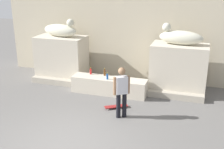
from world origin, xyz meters
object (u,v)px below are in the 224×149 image
Objects in this scene: statue_reclining_right at (180,37)px; bottle_brown at (105,73)px; skater at (122,90)px; skateboard at (116,106)px; bottle_blue at (107,77)px; bottle_red at (91,71)px; statue_reclining_left at (61,30)px.

bottle_brown is at bearing 19.49° from statue_reclining_right.
skater is at bearing 65.45° from statue_reclining_right.
bottle_blue reaches higher than skateboard.
bottle_red is (-1.47, 1.36, 0.68)m from skateboard.
statue_reclining_right reaches higher than bottle_blue.
skater is (-1.46, -2.70, -1.25)m from statue_reclining_right.
skateboard is at bearing -56.93° from bottle_blue.
skateboard is 3.04× the size of bottle_blue.
statue_reclining_left is at bearing 108.33° from skater.
bottle_blue is 0.88m from bottle_red.
statue_reclining_left is at bearing 3.99° from statue_reclining_right.
statue_reclining_left is 6.49× the size of bottle_blue.
bottle_red is (1.61, -0.76, -1.43)m from statue_reclining_left.
statue_reclining_right is (4.88, 0.01, 0.00)m from statue_reclining_left.
bottle_brown is 1.15× the size of bottle_blue.
statue_reclining_left is at bearing 155.25° from bottle_blue.
bottle_red is at bearing -14.77° from statue_reclining_left.
skater is 1.88m from bottle_blue.
bottle_blue is (-0.66, 1.01, 0.67)m from skateboard.
skater is 2.13× the size of skateboard.
bottle_blue is at bearing 28.43° from statue_reclining_right.
statue_reclining_left is 1.00× the size of skater.
bottle_red is at bearing 105.09° from skateboard.
skateboard is 1.78m from bottle_brown.
statue_reclining_left is 4.53m from skater.
skater is 1.08m from skateboard.
skateboard is 2.11m from bottle_red.
skateboard is at bearing 87.67° from skater.
bottle_brown reaches higher than bottle_blue.
skater reaches higher than bottle_brown.
skater is at bearing -27.62° from statue_reclining_left.
statue_reclining_right is 3.14m from bottle_brown.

